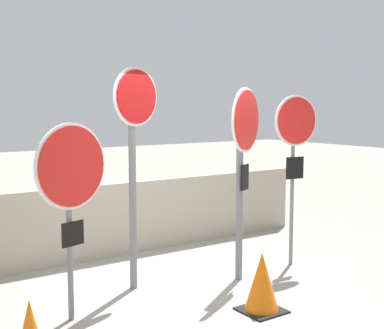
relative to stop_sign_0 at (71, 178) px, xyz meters
The scene contains 7 objects.
ground_plane 2.14m from the stop_sign_0, 10.30° to the left, with size 40.00×40.00×0.00m, color gray.
fence_back 2.61m from the stop_sign_0, 50.55° to the left, with size 6.35×0.12×1.05m.
stop_sign_0 is the anchor object (origin of this frame).
stop_sign_1 1.13m from the stop_sign_0, 26.63° to the left, with size 0.65×0.22×2.58m.
stop_sign_2 2.22m from the stop_sign_0, ahead, with size 0.70×0.38×2.36m.
stop_sign_3 3.18m from the stop_sign_0, ahead, with size 0.67×0.14×2.29m.
traffic_cone_0 2.23m from the stop_sign_0, 27.33° to the right, with size 0.43×0.43×0.63m.
Camera 1 is at (-3.53, -5.19, 2.15)m, focal length 50.00 mm.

